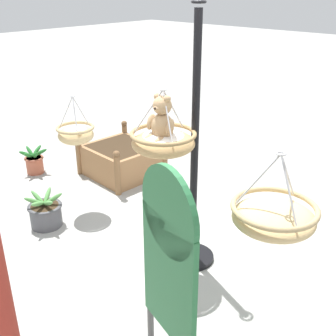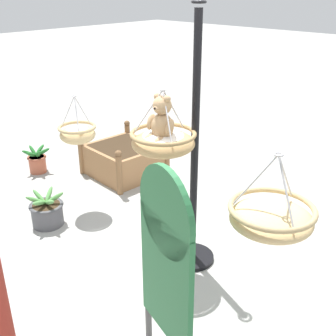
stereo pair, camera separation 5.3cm
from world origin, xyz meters
TOP-DOWN VIEW (x-y plane):
  - ground_plane at (0.00, 0.00)m, footprint 40.00×40.00m
  - display_pole_central at (-0.14, -0.16)m, footprint 0.44×0.44m
  - hanging_basket_with_teddy at (0.01, 0.09)m, footprint 0.58×0.58m
  - teddy_bear at (0.01, 0.12)m, footprint 0.29×0.25m
  - hanging_basket_left_high at (-1.28, 0.45)m, footprint 0.55×0.55m
  - hanging_basket_right_low at (1.50, -0.04)m, footprint 0.43×0.43m
  - wooden_planter_box at (1.87, -1.02)m, footprint 1.03×0.98m
  - potted_plant_bushy_green at (1.48, 0.48)m, footprint 0.43×0.41m
  - potted_plant_trailing_ivy at (2.85, -0.21)m, footprint 0.38×0.40m
  - display_sign_board at (-0.82, 0.93)m, footprint 0.60×0.21m

SIDE VIEW (x-z plane):
  - ground_plane at x=0.00m, z-range 0.00..0.00m
  - potted_plant_bushy_green at x=1.48m, z-range -0.04..0.37m
  - potted_plant_trailing_ivy at x=2.85m, z-range -0.03..0.36m
  - wooden_planter_box at x=1.87m, z-range -0.07..0.55m
  - display_pole_central at x=-0.14m, z-range -0.46..1.96m
  - display_sign_board at x=-0.82m, z-range 0.14..1.72m
  - hanging_basket_right_low at x=1.50m, z-range 0.69..1.25m
  - hanging_basket_left_high at x=-1.28m, z-range 0.96..1.48m
  - hanging_basket_with_teddy at x=0.01m, z-range 1.00..1.58m
  - teddy_bear at x=0.01m, z-range 1.27..1.68m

